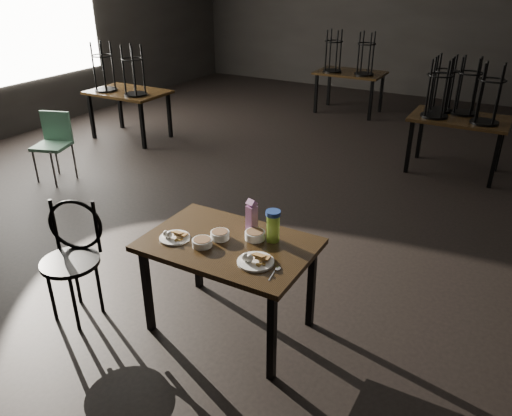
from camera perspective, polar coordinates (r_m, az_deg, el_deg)
The scene contains 14 objects.
main_table at distance 3.59m, azimuth -3.13°, elevation -5.03°, with size 1.20×0.80×0.75m.
plate_left at distance 3.63m, azimuth -9.33°, elevation -3.20°, with size 0.22×0.22×0.07m.
plate_right at distance 3.30m, azimuth -0.10°, elevation -5.95°, with size 0.25×0.25×0.08m.
bowl_near at distance 3.59m, azimuth -4.14°, elevation -3.07°, with size 0.14×0.14×0.05m.
bowl_far at distance 3.57m, azimuth -0.12°, elevation -3.10°, with size 0.15×0.15×0.06m.
bowl_big at distance 3.51m, azimuth -6.17°, elevation -3.92°, with size 0.14×0.14×0.05m.
juice_carton at distance 3.62m, azimuth -0.50°, elevation -1.04°, with size 0.08×0.08×0.26m.
water_bottle at distance 3.51m, azimuth 1.95°, elevation -2.02°, with size 0.14×0.14×0.23m.
spoon at distance 3.24m, azimuth 2.43°, elevation -7.04°, with size 0.04×0.18×0.01m.
bentwood_chair at distance 4.07m, azimuth -20.21°, elevation -4.63°, with size 0.50×0.49×0.93m.
school_chair at distance 6.86m, azimuth -22.11°, elevation 7.22°, with size 0.51×0.51×0.86m.
bg_table_left at distance 8.14m, azimuth -14.63°, elevation 12.77°, with size 1.20×0.80×1.48m.
bg_table_right at distance 7.02m, azimuth 22.14°, elevation 10.03°, with size 1.20×0.80×1.48m.
bg_table_far at distance 9.52m, azimuth 10.68°, elevation 15.02°, with size 1.20×0.80×1.48m.
Camera 1 is at (2.26, -4.85, 2.53)m, focal length 35.00 mm.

